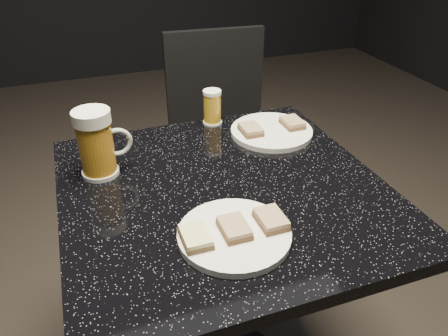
# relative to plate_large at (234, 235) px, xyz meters

# --- Properties ---
(plate_large) EXTENTS (0.21, 0.21, 0.01)m
(plate_large) POSITION_rel_plate_large_xyz_m (0.00, 0.00, 0.00)
(plate_large) COLOR white
(plate_large) RESTS_ON table
(plate_small) EXTENTS (0.22, 0.22, 0.01)m
(plate_small) POSITION_rel_plate_large_xyz_m (0.25, 0.37, 0.00)
(plate_small) COLOR white
(plate_small) RESTS_ON table
(table) EXTENTS (0.70, 0.70, 0.75)m
(table) POSITION_rel_plate_large_xyz_m (0.04, 0.17, -0.25)
(table) COLOR black
(table) RESTS_ON floor
(beer_mug) EXTENTS (0.12, 0.08, 0.16)m
(beer_mug) POSITION_rel_plate_large_xyz_m (-0.21, 0.32, 0.07)
(beer_mug) COLOR silver
(beer_mug) RESTS_ON table
(beer_tumbler) EXTENTS (0.05, 0.05, 0.10)m
(beer_tumbler) POSITION_rel_plate_large_xyz_m (0.12, 0.48, 0.04)
(beer_tumbler) COLOR silver
(beer_tumbler) RESTS_ON table
(chair) EXTENTS (0.43, 0.43, 0.87)m
(chair) POSITION_rel_plate_large_xyz_m (0.30, 0.91, -0.26)
(chair) COLOR black
(chair) RESTS_ON floor
(canapes_on_plate_large) EXTENTS (0.20, 0.07, 0.02)m
(canapes_on_plate_large) POSITION_rel_plate_large_xyz_m (0.00, 0.00, 0.02)
(canapes_on_plate_large) COLOR #4C3521
(canapes_on_plate_large) RESTS_ON plate_large
(canapes_on_plate_small) EXTENTS (0.17, 0.07, 0.02)m
(canapes_on_plate_small) POSITION_rel_plate_large_xyz_m (0.25, 0.37, 0.02)
(canapes_on_plate_small) COLOR #4C3521
(canapes_on_plate_small) RESTS_ON plate_small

